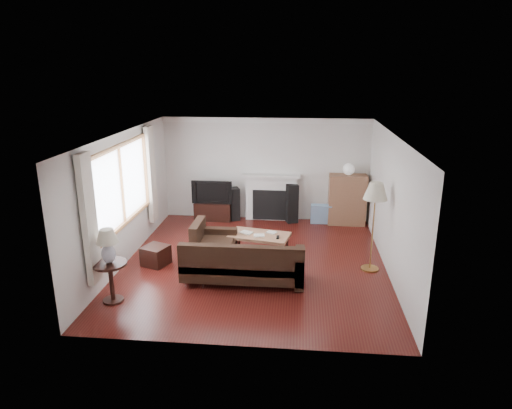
# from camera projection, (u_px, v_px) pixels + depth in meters

# --- Properties ---
(room) EXTENTS (5.10, 5.60, 2.54)m
(room) POSITION_uv_depth(u_px,v_px,m) (254.00, 202.00, 8.51)
(room) COLOR #4D1511
(room) RESTS_ON ground
(window) EXTENTS (0.12, 2.74, 1.54)m
(window) POSITION_uv_depth(u_px,v_px,m) (122.00, 185.00, 8.45)
(window) COLOR brown
(window) RESTS_ON room
(curtain_near) EXTENTS (0.10, 0.35, 2.10)m
(curtain_near) POSITION_uv_depth(u_px,v_px,m) (89.00, 220.00, 7.05)
(curtain_near) COLOR beige
(curtain_near) RESTS_ON room
(curtain_far) EXTENTS (0.10, 0.35, 2.10)m
(curtain_far) POSITION_uv_depth(u_px,v_px,m) (151.00, 175.00, 9.94)
(curtain_far) COLOR beige
(curtain_far) RESTS_ON room
(fireplace) EXTENTS (1.40, 0.26, 1.15)m
(fireplace) POSITION_uv_depth(u_px,v_px,m) (271.00, 197.00, 11.20)
(fireplace) COLOR white
(fireplace) RESTS_ON room
(tv_stand) EXTENTS (0.90, 0.40, 0.45)m
(tv_stand) POSITION_uv_depth(u_px,v_px,m) (213.00, 211.00, 11.30)
(tv_stand) COLOR black
(tv_stand) RESTS_ON ground
(television) EXTENTS (0.99, 0.13, 0.57)m
(television) POSITION_uv_depth(u_px,v_px,m) (213.00, 191.00, 11.15)
(television) COLOR black
(television) RESTS_ON tv_stand
(speaker_left) EXTENTS (0.31, 0.34, 0.81)m
(speaker_left) POSITION_uv_depth(u_px,v_px,m) (234.00, 204.00, 11.25)
(speaker_left) COLOR black
(speaker_left) RESTS_ON ground
(speaker_right) EXTENTS (0.35, 0.38, 0.95)m
(speaker_right) POSITION_uv_depth(u_px,v_px,m) (292.00, 203.00, 11.08)
(speaker_right) COLOR black
(speaker_right) RESTS_ON ground
(bookshelf) EXTENTS (0.88, 0.42, 1.21)m
(bookshelf) POSITION_uv_depth(u_px,v_px,m) (347.00, 200.00, 10.90)
(bookshelf) COLOR brown
(bookshelf) RESTS_ON ground
(globe_lamp) EXTENTS (0.27, 0.27, 0.27)m
(globe_lamp) POSITION_uv_depth(u_px,v_px,m) (349.00, 169.00, 10.68)
(globe_lamp) COLOR white
(globe_lamp) RESTS_ON bookshelf
(sectional_sofa) EXTENTS (2.32, 1.69, 0.75)m
(sectional_sofa) POSITION_uv_depth(u_px,v_px,m) (243.00, 262.00, 8.02)
(sectional_sofa) COLOR black
(sectional_sofa) RESTS_ON ground
(coffee_table) EXTENTS (1.28, 0.86, 0.46)m
(coffee_table) POSITION_uv_depth(u_px,v_px,m) (259.00, 245.00, 9.16)
(coffee_table) COLOR #9F6B4C
(coffee_table) RESTS_ON ground
(footstool) EXTENTS (0.57, 0.57, 0.37)m
(footstool) POSITION_uv_depth(u_px,v_px,m) (156.00, 255.00, 8.76)
(footstool) COLOR black
(footstool) RESTS_ON ground
(floor_lamp) EXTENTS (0.55, 0.55, 1.69)m
(floor_lamp) POSITION_uv_depth(u_px,v_px,m) (373.00, 227.00, 8.35)
(floor_lamp) COLOR #A8773A
(floor_lamp) RESTS_ON ground
(side_table) EXTENTS (0.54, 0.54, 0.67)m
(side_table) POSITION_uv_depth(u_px,v_px,m) (112.00, 282.00, 7.35)
(side_table) COLOR black
(side_table) RESTS_ON ground
(table_lamp) EXTENTS (0.35, 0.35, 0.56)m
(table_lamp) POSITION_uv_depth(u_px,v_px,m) (108.00, 246.00, 7.17)
(table_lamp) COLOR silver
(table_lamp) RESTS_ON side_table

